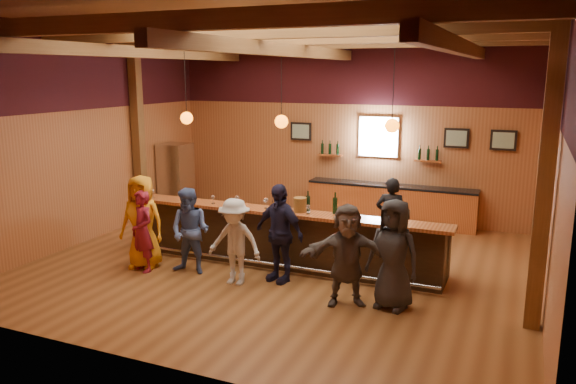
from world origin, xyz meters
name	(u,v)px	position (x,y,z in m)	size (l,w,h in m)	color
room	(283,92)	(0.00, 0.06, 3.21)	(9.04, 9.00, 4.52)	brown
bar_counter	(286,236)	(0.02, 0.15, 0.52)	(6.30, 1.07, 1.11)	black
back_bar_cabinet	(390,204)	(1.20, 3.72, 0.48)	(4.00, 0.52, 0.95)	#94421B
window	(379,137)	(0.80, 3.95, 2.05)	(0.95, 0.09, 0.95)	silver
framed_pictures	(415,136)	(1.67, 3.94, 2.10)	(5.35, 0.05, 0.45)	black
wine_shelves	(377,155)	(0.80, 3.88, 1.62)	(3.00, 0.18, 0.30)	#94421B
pendant_lights	(281,121)	(0.00, 0.00, 2.71)	(4.24, 0.24, 1.37)	black
stainless_fridge	(176,179)	(-4.10, 2.60, 0.90)	(0.70, 0.70, 1.80)	silver
customer_orange	(142,222)	(-2.32, -1.11, 0.87)	(0.85, 0.55, 1.74)	orange
customer_redvest	(142,231)	(-2.20, -1.28, 0.75)	(0.55, 0.36, 1.50)	maroon
customer_denim	(190,231)	(-1.34, -1.03, 0.78)	(0.76, 0.59, 1.56)	#495E93
customer_white	(235,242)	(-0.35, -1.19, 0.75)	(0.97, 0.56, 1.50)	beige
customer_navy	(279,233)	(0.28, -0.75, 0.86)	(1.01, 0.42, 1.73)	#1C1B36
customer_brown	(347,255)	(1.66, -1.26, 0.80)	(1.49, 0.48, 1.61)	#524741
customer_dark	(393,254)	(2.35, -1.11, 0.86)	(0.84, 0.55, 1.71)	#262628
bartender	(391,218)	(1.78, 1.19, 0.80)	(0.59, 0.38, 1.61)	black
ice_bucket	(300,205)	(0.43, -0.14, 1.24)	(0.24, 0.24, 0.26)	brown
bottle_a	(308,203)	(0.53, -0.02, 1.25)	(0.08, 0.08, 0.37)	black
bottle_b	(335,205)	(1.04, -0.02, 1.26)	(0.08, 0.08, 0.39)	black
glass_a	(153,192)	(-2.71, -0.23, 1.23)	(0.08, 0.08, 0.17)	silver
glass_b	(186,194)	(-1.98, -0.15, 1.24)	(0.08, 0.08, 0.18)	silver
glass_c	(213,197)	(-1.34, -0.20, 1.23)	(0.07, 0.07, 0.17)	silver
glass_d	(237,198)	(-0.84, -0.17, 1.25)	(0.09, 0.09, 0.19)	silver
glass_e	(266,201)	(-0.25, -0.15, 1.25)	(0.09, 0.09, 0.20)	silver
glass_f	(308,207)	(0.61, -0.23, 1.23)	(0.07, 0.07, 0.17)	silver
glass_g	(352,208)	(1.37, -0.06, 1.25)	(0.09, 0.09, 0.20)	silver
glass_h	(398,216)	(2.22, -0.24, 1.24)	(0.08, 0.08, 0.19)	silver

